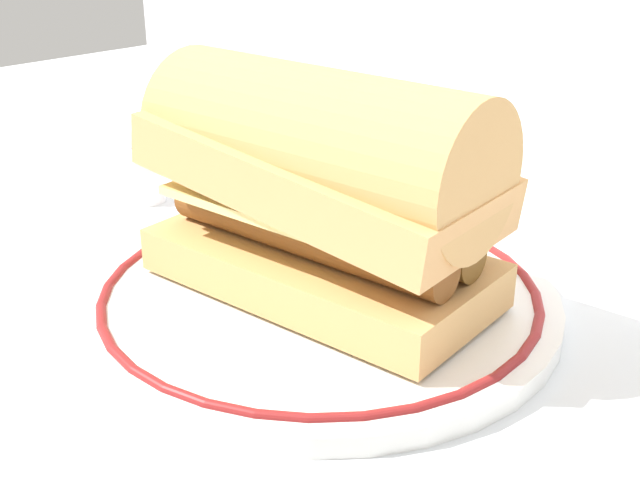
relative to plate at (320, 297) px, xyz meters
The scene contains 4 objects.
ground_plane 0.03m from the plate, 133.65° to the right, with size 1.50×1.50×0.00m, color silver.
plate is the anchor object (origin of this frame).
sausage_sandwich 0.07m from the plate, 153.43° to the left, with size 0.22×0.13×0.13m.
salt_shaker 0.23m from the plate, behind, with size 0.03×0.03×0.07m.
Camera 1 is at (0.35, -0.28, 0.24)m, focal length 47.09 mm.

